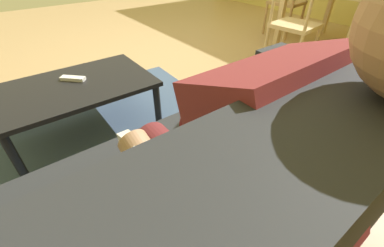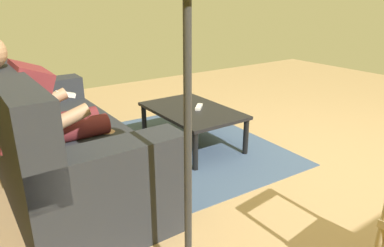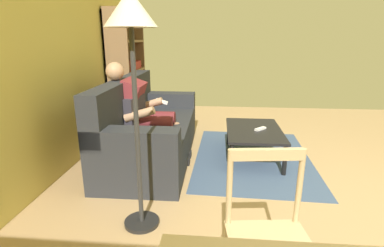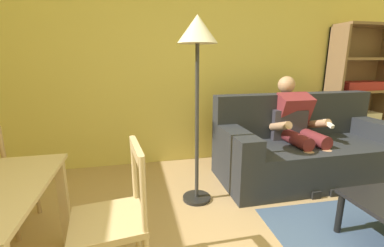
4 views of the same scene
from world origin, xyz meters
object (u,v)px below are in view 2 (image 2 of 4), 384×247
Objects in this scene: couch at (55,145)px; coffee_table at (192,113)px; person_lounging at (47,115)px; tv_remote at (199,107)px.

couch reaches higher than coffee_table.
person_lounging is 1.40m from coffee_table.
coffee_table is (0.17, -1.36, -0.29)m from person_lounging.
person_lounging is at bearing 154.91° from couch.
person_lounging reaches higher than coffee_table.
coffee_table is (0.08, -1.31, -0.02)m from couch.
tv_remote is (-0.01, -0.07, 0.05)m from coffee_table.
couch is 0.29m from person_lounging.
person_lounging is 1.46m from tv_remote.
coffee_table is at bearing -82.68° from person_lounging.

